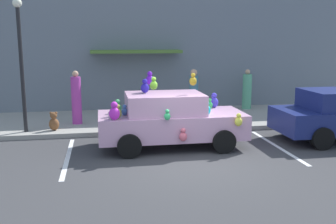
{
  "coord_description": "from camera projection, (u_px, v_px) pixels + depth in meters",
  "views": [
    {
      "loc": [
        -2.17,
        -9.0,
        3.04
      ],
      "look_at": [
        -0.21,
        2.11,
        0.9
      ],
      "focal_mm": 41.24,
      "sensor_mm": 36.0,
      "label": 1
    }
  ],
  "objects": [
    {
      "name": "ground_plane",
      "position": [
        191.0,
        162.0,
        9.65
      ],
      "size": [
        60.0,
        60.0,
        0.0
      ],
      "primitive_type": "plane",
      "color": "#38383A"
    },
    {
      "name": "sidewalk",
      "position": [
        160.0,
        119.0,
        14.47
      ],
      "size": [
        24.0,
        4.0,
        0.15
      ],
      "primitive_type": "cube",
      "color": "gray",
      "rests_on": "ground"
    },
    {
      "name": "storefront_building",
      "position": [
        152.0,
        35.0,
        15.96
      ],
      "size": [
        24.0,
        1.25,
        6.4
      ],
      "color": "slate",
      "rests_on": "ground"
    },
    {
      "name": "parking_stripe_front",
      "position": [
        277.0,
        146.0,
        11.09
      ],
      "size": [
        0.12,
        3.6,
        0.01
      ],
      "primitive_type": "cube",
      "color": "silver",
      "rests_on": "ground"
    },
    {
      "name": "parking_stripe_rear",
      "position": [
        68.0,
        157.0,
        10.09
      ],
      "size": [
        0.12,
        3.6,
        0.01
      ],
      "primitive_type": "cube",
      "color": "silver",
      "rests_on": "ground"
    },
    {
      "name": "plush_covered_car",
      "position": [
        170.0,
        119.0,
        10.91
      ],
      "size": [
        4.11,
        2.01,
        2.14
      ],
      "color": "#CB98BA",
      "rests_on": "ground"
    },
    {
      "name": "teddy_bear_on_sidewalk",
      "position": [
        54.0,
        122.0,
        12.35
      ],
      "size": [
        0.32,
        0.27,
        0.61
      ],
      "color": "brown",
      "rests_on": "sidewalk"
    },
    {
      "name": "street_lamp_post",
      "position": [
        21.0,
        52.0,
        11.77
      ],
      "size": [
        0.28,
        0.28,
        4.09
      ],
      "color": "black",
      "rests_on": "sidewalk"
    },
    {
      "name": "pedestrian_near_shopfront",
      "position": [
        76.0,
        99.0,
        13.24
      ],
      "size": [
        0.34,
        0.34,
        1.83
      ],
      "color": "#A73999",
      "rests_on": "sidewalk"
    },
    {
      "name": "pedestrian_walking_past",
      "position": [
        247.0,
        91.0,
        16.12
      ],
      "size": [
        0.37,
        0.37,
        1.65
      ],
      "color": "#5AAE81",
      "rests_on": "sidewalk"
    },
    {
      "name": "pedestrian_by_lamp",
      "position": [
        194.0,
        94.0,
        14.75
      ],
      "size": [
        0.34,
        0.34,
        1.77
      ],
      "color": "teal",
      "rests_on": "sidewalk"
    }
  ]
}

